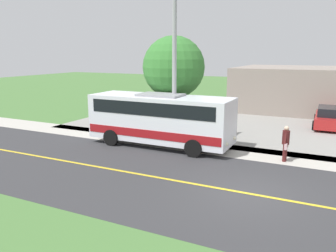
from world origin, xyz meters
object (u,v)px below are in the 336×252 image
object	(u,v)px
parked_car_near	(329,118)
tree_curbside	(174,67)
pedestrian_with_bags	(286,142)
street_light_pole	(173,60)
shuttle_bus_front	(161,117)

from	to	relation	value
parked_car_near	tree_curbside	size ratio (longest dim) A/B	0.72
pedestrian_with_bags	parked_car_near	distance (m)	9.31
tree_curbside	parked_car_near	bearing A→B (deg)	125.61
parked_car_near	tree_curbside	world-z (taller)	tree_curbside
street_light_pole	pedestrian_with_bags	bearing A→B (deg)	87.62
pedestrian_with_bags	street_light_pole	distance (m)	7.09
pedestrian_with_bags	tree_curbside	xyz separation A→B (m)	(-2.77, -7.16, 3.27)
tree_curbside	street_light_pole	bearing A→B (deg)	24.64
shuttle_bus_front	pedestrian_with_bags	xyz separation A→B (m)	(-0.08, 6.63, -0.67)
pedestrian_with_bags	street_light_pole	world-z (taller)	street_light_pole
shuttle_bus_front	tree_curbside	xyz separation A→B (m)	(-2.85, -0.54, 2.59)
pedestrian_with_bags	parked_car_near	size ratio (longest dim) A/B	0.39
pedestrian_with_bags	tree_curbside	size ratio (longest dim) A/B	0.28
parked_car_near	street_light_pole	bearing A→B (deg)	-41.08
street_light_pole	tree_curbside	world-z (taller)	street_light_pole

